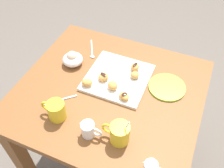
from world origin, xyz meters
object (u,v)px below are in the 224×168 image
object	(u,v)px
pastry_plate_square	(118,78)
beignet_4	(103,77)
cream_pitcher_white	(88,129)
beignet_1	(135,67)
beignet_0	(124,96)
beignet_5	(113,85)
coffee_mug_yellow_left	(119,133)
saucer_lime_left	(167,87)
ice_cream_bowl	(73,59)
beignet_3	(87,83)
coffee_mug_yellow_right	(56,110)
chocolate_sauce_pitcher	(151,167)
dining_table	(109,108)
beignet_2	(135,75)

from	to	relation	value
pastry_plate_square	beignet_4	xyz separation A→B (m)	(0.06, 0.05, 0.03)
cream_pitcher_white	beignet_1	xyz separation A→B (m)	(-0.05, -0.44, -0.01)
beignet_0	beignet_5	distance (m)	0.08
coffee_mug_yellow_left	saucer_lime_left	xyz separation A→B (m)	(-0.11, -0.37, -0.05)
ice_cream_bowl	saucer_lime_left	world-z (taller)	ice_cream_bowl
ice_cream_bowl	beignet_5	distance (m)	0.29
beignet_5	pastry_plate_square	bearing A→B (deg)	-85.70
pastry_plate_square	ice_cream_bowl	size ratio (longest dim) A/B	2.83
beignet_1	beignet_5	size ratio (longest dim) A/B	0.95
beignet_0	beignet_3	bearing A→B (deg)	-2.16
cream_pitcher_white	ice_cream_bowl	bearing A→B (deg)	-52.55
beignet_1	beignet_3	xyz separation A→B (m)	(0.18, 0.20, 0.00)
pastry_plate_square	beignet_0	size ratio (longest dim) A/B	5.57
coffee_mug_yellow_left	cream_pitcher_white	world-z (taller)	coffee_mug_yellow_left
coffee_mug_yellow_right	beignet_5	size ratio (longest dim) A/B	2.16
chocolate_sauce_pitcher	saucer_lime_left	size ratio (longest dim) A/B	0.50
dining_table	beignet_3	xyz separation A→B (m)	(0.11, 0.02, 0.18)
beignet_0	coffee_mug_yellow_left	bearing A→B (deg)	105.61
dining_table	ice_cream_bowl	xyz separation A→B (m)	(0.26, -0.10, 0.18)
coffee_mug_yellow_right	ice_cream_bowl	size ratio (longest dim) A/B	1.09
beignet_2	chocolate_sauce_pitcher	bearing A→B (deg)	116.90
beignet_4	beignet_5	xyz separation A→B (m)	(-0.07, 0.04, 0.00)
chocolate_sauce_pitcher	beignet_5	world-z (taller)	chocolate_sauce_pitcher
cream_pitcher_white	saucer_lime_left	size ratio (longest dim) A/B	0.56
coffee_mug_yellow_left	beignet_1	world-z (taller)	coffee_mug_yellow_left
saucer_lime_left	coffee_mug_yellow_right	bearing A→B (deg)	41.40
dining_table	coffee_mug_yellow_left	size ratio (longest dim) A/B	6.11
dining_table	cream_pitcher_white	bearing A→B (deg)	94.25
beignet_3	beignet_1	bearing A→B (deg)	-132.70
dining_table	beignet_4	bearing A→B (deg)	-40.48
beignet_3	coffee_mug_yellow_right	bearing A→B (deg)	78.10
beignet_0	beignet_3	distance (m)	0.20
pastry_plate_square	beignet_4	size ratio (longest dim) A/B	5.63
chocolate_sauce_pitcher	beignet_2	world-z (taller)	chocolate_sauce_pitcher
beignet_2	beignet_4	bearing A→B (deg)	27.79
beignet_2	beignet_5	bearing A→B (deg)	55.70
cream_pitcher_white	saucer_lime_left	bearing A→B (deg)	-121.54
beignet_2	beignet_3	distance (m)	0.25
cream_pitcher_white	pastry_plate_square	bearing A→B (deg)	-88.34
beignet_1	beignet_5	world-z (taller)	beignet_5
coffee_mug_yellow_left	beignet_4	size ratio (longest dim) A/B	2.69
beignet_5	saucer_lime_left	bearing A→B (deg)	-153.61
beignet_5	beignet_4	bearing A→B (deg)	-28.60
beignet_2	beignet_5	world-z (taller)	beignet_5
coffee_mug_yellow_right	cream_pitcher_white	world-z (taller)	coffee_mug_yellow_right
cream_pitcher_white	beignet_3	distance (m)	0.27
coffee_mug_yellow_left	ice_cream_bowl	size ratio (longest dim) A/B	1.35
chocolate_sauce_pitcher	beignet_1	bearing A→B (deg)	-63.95
pastry_plate_square	cream_pitcher_white	size ratio (longest dim) A/B	2.97
beignet_3	beignet_5	world-z (taller)	beignet_5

